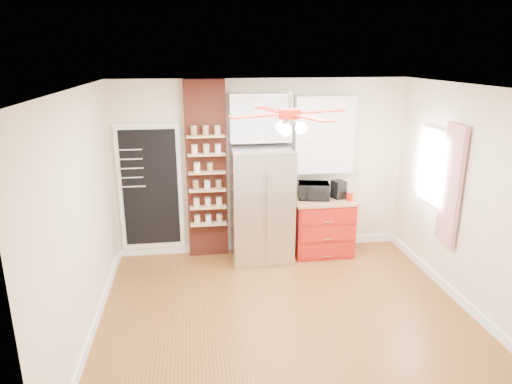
{
  "coord_description": "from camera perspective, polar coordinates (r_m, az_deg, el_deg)",
  "views": [
    {
      "loc": [
        -1.04,
        -4.79,
        3.04
      ],
      "look_at": [
        -0.24,
        0.9,
        1.29
      ],
      "focal_mm": 32.0,
      "sensor_mm": 36.0,
      "label": 1
    }
  ],
  "objects": [
    {
      "name": "coffee_maker",
      "position": [
        7.13,
        10.26,
        0.32
      ],
      "size": [
        0.22,
        0.23,
        0.28
      ],
      "primitive_type": "cube",
      "rotation": [
        0.0,
        0.0,
        0.32
      ],
      "color": "black",
      "rests_on": "red_cabinet"
    },
    {
      "name": "brick_pillar",
      "position": [
        6.93,
        -6.2,
        2.67
      ],
      "size": [
        0.6,
        0.16,
        2.7
      ],
      "primitive_type": "cube",
      "color": "maroon",
      "rests_on": "floor"
    },
    {
      "name": "window",
      "position": [
        6.73,
        21.32,
        2.93
      ],
      "size": [
        0.04,
        0.75,
        1.05
      ],
      "primitive_type": "cube",
      "color": "white",
      "rests_on": "wall_right"
    },
    {
      "name": "chalkboard",
      "position": [
        7.06,
        -13.06,
        0.5
      ],
      "size": [
        0.95,
        0.05,
        1.95
      ],
      "color": "white",
      "rests_on": "wall_back"
    },
    {
      "name": "curtain",
      "position": [
        6.27,
        23.21,
        0.81
      ],
      "size": [
        0.06,
        0.4,
        1.55
      ],
      "primitive_type": "cube",
      "color": "#AC1723",
      "rests_on": "wall_right"
    },
    {
      "name": "pantry_jar_oats",
      "position": [
        6.74,
        -7.4,
        3.04
      ],
      "size": [
        0.12,
        0.12,
        0.14
      ],
      "primitive_type": "cylinder",
      "rotation": [
        0.0,
        0.0,
        -0.29
      ],
      "color": "#F2F0B9",
      "rests_on": "brick_pillar"
    },
    {
      "name": "wall_right",
      "position": [
        6.05,
        25.33,
        -0.99
      ],
      "size": [
        0.02,
        4.0,
        2.7
      ],
      "primitive_type": "cube",
      "color": "beige",
      "rests_on": "floor"
    },
    {
      "name": "wall_front",
      "position": [
        3.43,
        11.03,
        -13.0
      ],
      "size": [
        4.5,
        0.02,
        2.7
      ],
      "primitive_type": "cube",
      "color": "beige",
      "rests_on": "floor"
    },
    {
      "name": "wall_back",
      "position": [
        7.08,
        0.67,
        3.07
      ],
      "size": [
        4.5,
        0.02,
        2.7
      ],
      "primitive_type": "cube",
      "color": "beige",
      "rests_on": "floor"
    },
    {
      "name": "fridge",
      "position": [
        6.85,
        0.71,
        -1.53
      ],
      "size": [
        0.9,
        0.7,
        1.75
      ],
      "primitive_type": "cube",
      "color": "silver",
      "rests_on": "floor"
    },
    {
      "name": "canister_right",
      "position": [
        7.24,
        11.12,
        -0.1
      ],
      "size": [
        0.12,
        0.12,
        0.13
      ],
      "primitive_type": "cylinder",
      "rotation": [
        0.0,
        0.0,
        0.33
      ],
      "color": "#A60909",
      "rests_on": "red_cabinet"
    },
    {
      "name": "wall_left",
      "position": [
        5.23,
        -20.97,
        -3.14
      ],
      "size": [
        0.02,
        4.0,
        2.7
      ],
      "primitive_type": "cube",
      "color": "beige",
      "rests_on": "floor"
    },
    {
      "name": "red_cabinet",
      "position": [
        7.24,
        8.27,
        -4.23
      ],
      "size": [
        0.94,
        0.64,
        0.9
      ],
      "color": "#A4170F",
      "rests_on": "floor"
    },
    {
      "name": "floor",
      "position": [
        5.77,
        3.71,
        -14.94
      ],
      "size": [
        4.5,
        4.5,
        0.0
      ],
      "primitive_type": "plane",
      "color": "brown",
      "rests_on": "ground"
    },
    {
      "name": "toaster_oven",
      "position": [
        7.04,
        7.19,
        0.14
      ],
      "size": [
        0.51,
        0.4,
        0.26
      ],
      "primitive_type": "imported",
      "rotation": [
        0.0,
        0.0,
        -0.19
      ],
      "color": "black",
      "rests_on": "red_cabinet"
    },
    {
      "name": "pantry_jar_beans",
      "position": [
        6.8,
        -5.8,
        3.11
      ],
      "size": [
        0.1,
        0.1,
        0.12
      ],
      "primitive_type": "cylinder",
      "rotation": [
        0.0,
        0.0,
        0.05
      ],
      "color": "#987F4D",
      "rests_on": "brick_pillar"
    },
    {
      "name": "upper_glass_cabinet",
      "position": [
        6.75,
        0.5,
        9.32
      ],
      "size": [
        0.9,
        0.35,
        0.7
      ],
      "primitive_type": "cube",
      "color": "white",
      "rests_on": "wall_back"
    },
    {
      "name": "canister_left",
      "position": [
        7.06,
        11.63,
        -0.54
      ],
      "size": [
        0.12,
        0.12,
        0.13
      ],
      "primitive_type": "cylinder",
      "rotation": [
        0.0,
        0.0,
        -0.27
      ],
      "color": "#A91A09",
      "rests_on": "red_cabinet"
    },
    {
      "name": "ceiling_fan",
      "position": [
        4.94,
        4.25,
        9.69
      ],
      "size": [
        1.4,
        1.4,
        0.44
      ],
      "color": "silver",
      "rests_on": "ceiling"
    },
    {
      "name": "upper_shelf_unit",
      "position": [
        7.02,
        8.38,
        7.16
      ],
      "size": [
        0.9,
        0.3,
        1.15
      ],
      "primitive_type": "cube",
      "color": "white",
      "rests_on": "wall_back"
    },
    {
      "name": "ceiling",
      "position": [
        4.92,
        4.32,
        12.88
      ],
      "size": [
        4.5,
        4.5,
        0.0
      ],
      "primitive_type": "plane",
      "color": "white",
      "rests_on": "wall_back"
    }
  ]
}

